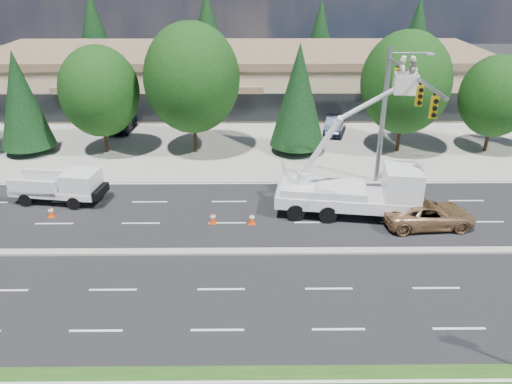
{
  "coord_description": "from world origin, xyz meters",
  "views": [
    {
      "loc": [
        1.45,
        -22.19,
        13.87
      ],
      "look_at": [
        1.66,
        2.29,
        2.4
      ],
      "focal_mm": 35.0,
      "sensor_mm": 36.0,
      "label": 1
    }
  ],
  "objects_px": {
    "utility_pickup": "(63,189)",
    "bucket_truck": "(361,185)",
    "signal_mast": "(395,103)",
    "minivan": "(428,214)"
  },
  "relations": [
    {
      "from": "signal_mast",
      "to": "bucket_truck",
      "type": "xyz_separation_m",
      "value": [
        -2.24,
        -2.96,
        -4.06
      ]
    },
    {
      "from": "utility_pickup",
      "to": "minivan",
      "type": "relative_size",
      "value": 1.09
    },
    {
      "from": "utility_pickup",
      "to": "bucket_truck",
      "type": "distance_m",
      "value": 18.32
    },
    {
      "from": "signal_mast",
      "to": "utility_pickup",
      "type": "distance_m",
      "value": 21.07
    },
    {
      "from": "signal_mast",
      "to": "minivan",
      "type": "xyz_separation_m",
      "value": [
        1.44,
        -4.24,
        -5.34
      ]
    },
    {
      "from": "bucket_truck",
      "to": "minivan",
      "type": "bearing_deg",
      "value": -10.89
    },
    {
      "from": "signal_mast",
      "to": "utility_pickup",
      "type": "height_order",
      "value": "signal_mast"
    },
    {
      "from": "signal_mast",
      "to": "minivan",
      "type": "bearing_deg",
      "value": -71.28
    },
    {
      "from": "utility_pickup",
      "to": "bucket_truck",
      "type": "xyz_separation_m",
      "value": [
        18.16,
        -2.06,
        1.14
      ]
    },
    {
      "from": "utility_pickup",
      "to": "minivan",
      "type": "xyz_separation_m",
      "value": [
        21.84,
        -3.34,
        -0.14
      ]
    }
  ]
}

